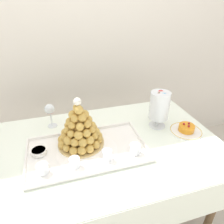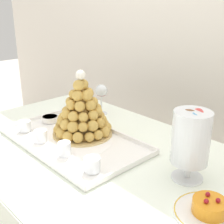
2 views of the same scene
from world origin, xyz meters
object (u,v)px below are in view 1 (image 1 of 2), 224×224
object	(u,v)px
wine_glass	(50,110)
creme_brulee_ramekin	(39,151)
macaron_goblet	(159,106)
dessert_cup_mid_left	(75,163)
dessert_cup_centre	(107,155)
dessert_cup_left	(43,169)
dessert_cup_mid_right	(135,149)
fruit_tart_plate	(186,129)
serving_tray	(87,150)
croquembouche	(80,127)

from	to	relation	value
wine_glass	creme_brulee_ramekin	bearing A→B (deg)	-106.13
macaron_goblet	dessert_cup_mid_left	bearing A→B (deg)	-158.47
creme_brulee_ramekin	wine_glass	xyz separation A→B (m)	(0.08, 0.27, 0.10)
dessert_cup_centre	dessert_cup_left	bearing A→B (deg)	179.84
dessert_cup_mid_left	dessert_cup_mid_right	xyz separation A→B (m)	(0.33, 0.01, -0.00)
dessert_cup_mid_left	macaron_goblet	size ratio (longest dim) A/B	0.21
dessert_cup_left	macaron_goblet	bearing A→B (deg)	16.91
macaron_goblet	wine_glass	size ratio (longest dim) A/B	1.57
dessert_cup_mid_right	dessert_cup_mid_left	bearing A→B (deg)	-178.01
dessert_cup_mid_right	macaron_goblet	xyz separation A→B (m)	(0.24, 0.21, 0.12)
fruit_tart_plate	dessert_cup_left	bearing A→B (deg)	-172.91
dessert_cup_centre	wine_glass	size ratio (longest dim) A/B	0.35
creme_brulee_ramekin	dessert_cup_mid_left	bearing A→B (deg)	-41.07
dessert_cup_centre	creme_brulee_ramekin	distance (m)	0.37
dessert_cup_mid_right	creme_brulee_ramekin	xyz separation A→B (m)	(-0.50, 0.14, -0.01)
serving_tray	dessert_cup_centre	distance (m)	0.13
dessert_cup_left	dessert_cup_mid_left	bearing A→B (deg)	-2.07
creme_brulee_ramekin	macaron_goblet	world-z (taller)	macaron_goblet
serving_tray	croquembouche	size ratio (longest dim) A/B	2.23
croquembouche	fruit_tart_plate	distance (m)	0.67
dessert_cup_left	croquembouche	bearing A→B (deg)	38.88
serving_tray	fruit_tart_plate	world-z (taller)	fruit_tart_plate
fruit_tart_plate	macaron_goblet	bearing A→B (deg)	142.86
wine_glass	fruit_tart_plate	bearing A→B (deg)	-20.68
creme_brulee_ramekin	wine_glass	world-z (taller)	wine_glass
dessert_cup_mid_left	macaron_goblet	distance (m)	0.62
dessert_cup_centre	wine_glass	distance (m)	0.50
wine_glass	dessert_cup_mid_right	bearing A→B (deg)	-44.18
macaron_goblet	fruit_tart_plate	distance (m)	0.23
croquembouche	dessert_cup_mid_right	xyz separation A→B (m)	(0.27, -0.16, -0.09)
creme_brulee_ramekin	dessert_cup_centre	bearing A→B (deg)	-23.24
fruit_tart_plate	croquembouche	bearing A→B (deg)	174.69
serving_tray	dessert_cup_centre	size ratio (longest dim) A/B	11.60
croquembouche	macaron_goblet	size ratio (longest dim) A/B	1.15
dessert_cup_mid_right	creme_brulee_ramekin	size ratio (longest dim) A/B	0.71
dessert_cup_mid_left	dessert_cup_mid_right	size ratio (longest dim) A/B	0.93
serving_tray	croquembouche	distance (m)	0.13
dessert_cup_centre	dessert_cup_mid_right	distance (m)	0.16
creme_brulee_ramekin	fruit_tart_plate	distance (m)	0.89
creme_brulee_ramekin	fruit_tart_plate	world-z (taller)	fruit_tart_plate
dessert_cup_left	macaron_goblet	size ratio (longest dim) A/B	0.22
serving_tray	macaron_goblet	world-z (taller)	macaron_goblet
dessert_cup_mid_left	dessert_cup_mid_right	world-z (taller)	same
dessert_cup_mid_right	wine_glass	world-z (taller)	wine_glass
wine_glass	dessert_cup_mid_left	bearing A→B (deg)	-77.20
serving_tray	croquembouche	bearing A→B (deg)	107.60
dessert_cup_left	wine_glass	size ratio (longest dim) A/B	0.35
dessert_cup_centre	wine_glass	bearing A→B (deg)	122.33
dessert_cup_mid_right	fruit_tart_plate	xyz separation A→B (m)	(0.39, 0.10, -0.02)
dessert_cup_mid_left	dessert_cup_centre	size ratio (longest dim) A/B	0.95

